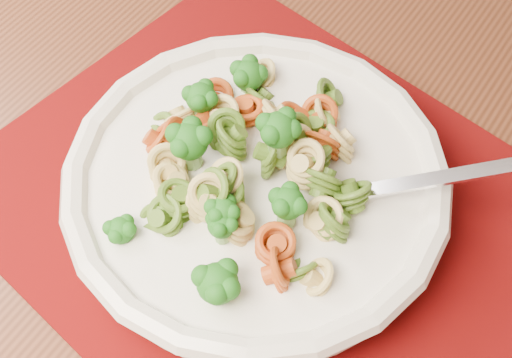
% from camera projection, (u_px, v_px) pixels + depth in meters
% --- Properties ---
extents(dining_table, '(1.46, 1.12, 0.78)m').
position_uv_depth(dining_table, '(326.00, 255.00, 0.66)').
color(dining_table, '#5A2D19').
rests_on(dining_table, ground).
extents(placemat, '(0.55, 0.50, 0.00)m').
position_uv_depth(placemat, '(281.00, 215.00, 0.55)').
color(placemat, '#540603').
rests_on(placemat, dining_table).
extents(pasta_bowl, '(0.29, 0.29, 0.05)m').
position_uv_depth(pasta_bowl, '(256.00, 185.00, 0.53)').
color(pasta_bowl, white).
rests_on(pasta_bowl, placemat).
extents(pasta_broccoli_heap, '(0.24, 0.24, 0.06)m').
position_uv_depth(pasta_broccoli_heap, '(256.00, 174.00, 0.52)').
color(pasta_broccoli_heap, tan).
rests_on(pasta_broccoli_heap, pasta_bowl).
extents(fork, '(0.18, 0.08, 0.08)m').
position_uv_depth(fork, '(330.00, 197.00, 0.51)').
color(fork, silver).
rests_on(fork, pasta_bowl).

